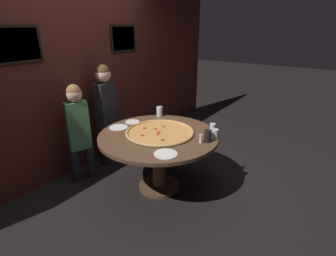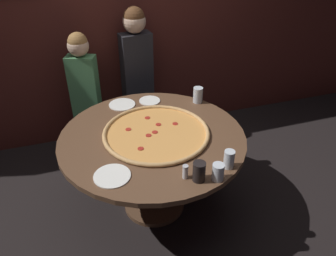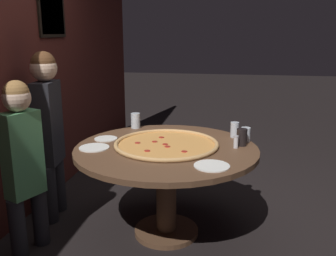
% 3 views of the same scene
% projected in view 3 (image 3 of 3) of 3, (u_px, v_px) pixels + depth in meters
% --- Properties ---
extents(ground_plane, '(24.00, 24.00, 0.00)m').
position_uv_depth(ground_plane, '(166.00, 233.00, 3.07)').
color(ground_plane, black).
extents(back_wall, '(6.40, 0.08, 2.60)m').
position_uv_depth(back_wall, '(4.00, 71.00, 2.97)').
color(back_wall, '#4C1E19').
rests_on(back_wall, ground_plane).
extents(dining_table, '(1.42, 1.42, 0.74)m').
position_uv_depth(dining_table, '(166.00, 165.00, 2.93)').
color(dining_table, brown).
rests_on(dining_table, ground_plane).
extents(giant_pizza, '(0.82, 0.82, 0.03)m').
position_uv_depth(giant_pizza, '(166.00, 144.00, 2.92)').
color(giant_pizza, '#E0994C').
rests_on(giant_pizza, dining_table).
extents(drink_cup_beside_pizza, '(0.07, 0.07, 0.13)m').
position_uv_depth(drink_cup_beside_pizza, '(235.00, 130.00, 3.15)').
color(drink_cup_beside_pizza, silver).
rests_on(drink_cup_beside_pizza, dining_table).
extents(drink_cup_front_edge, '(0.08, 0.08, 0.12)m').
position_uv_depth(drink_cup_front_edge, '(246.00, 135.00, 3.02)').
color(drink_cup_front_edge, silver).
rests_on(drink_cup_front_edge, dining_table).
extents(drink_cup_centre_back, '(0.08, 0.08, 0.14)m').
position_uv_depth(drink_cup_centre_back, '(136.00, 121.00, 3.44)').
color(drink_cup_centre_back, silver).
rests_on(drink_cup_centre_back, dining_table).
extents(drink_cup_near_left, '(0.08, 0.08, 0.13)m').
position_uv_depth(drink_cup_near_left, '(242.00, 137.00, 2.91)').
color(drink_cup_near_left, black).
rests_on(drink_cup_near_left, dining_table).
extents(white_plate_far_back, '(0.19, 0.19, 0.01)m').
position_uv_depth(white_plate_far_back, '(106.00, 139.00, 3.10)').
color(white_plate_far_back, white).
rests_on(white_plate_far_back, dining_table).
extents(white_plate_near_front, '(0.23, 0.23, 0.01)m').
position_uv_depth(white_plate_near_front, '(94.00, 148.00, 2.86)').
color(white_plate_near_front, white).
rests_on(white_plate_near_front, dining_table).
extents(white_plate_left_side, '(0.24, 0.24, 0.01)m').
position_uv_depth(white_plate_left_side, '(212.00, 166.00, 2.47)').
color(white_plate_left_side, white).
rests_on(white_plate_left_side, dining_table).
extents(condiment_shaker, '(0.04, 0.04, 0.10)m').
position_uv_depth(condiment_shaker, '(236.00, 142.00, 2.85)').
color(condiment_shaker, silver).
rests_on(condiment_shaker, dining_table).
extents(diner_far_right, '(0.37, 0.22, 1.45)m').
position_uv_depth(diner_far_right, '(48.00, 126.00, 3.17)').
color(diner_far_right, '#232328').
rests_on(diner_far_right, ground_plane).
extents(diner_side_left, '(0.34, 0.23, 1.29)m').
position_uv_depth(diner_side_left, '(23.00, 158.00, 2.67)').
color(diner_side_left, '#232328').
rests_on(diner_side_left, ground_plane).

